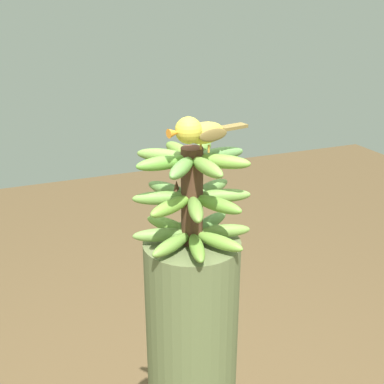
% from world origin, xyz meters
% --- Properties ---
extents(banana_bunch, '(0.31, 0.31, 0.26)m').
position_xyz_m(banana_bunch, '(-0.00, 0.00, 1.32)').
color(banana_bunch, '#4C2D1E').
rests_on(banana_bunch, banana_tree).
extents(perched_bird, '(0.22, 0.08, 0.09)m').
position_xyz_m(perched_bird, '(-0.00, -0.04, 1.50)').
color(perched_bird, '#C68933').
rests_on(perched_bird, banana_bunch).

